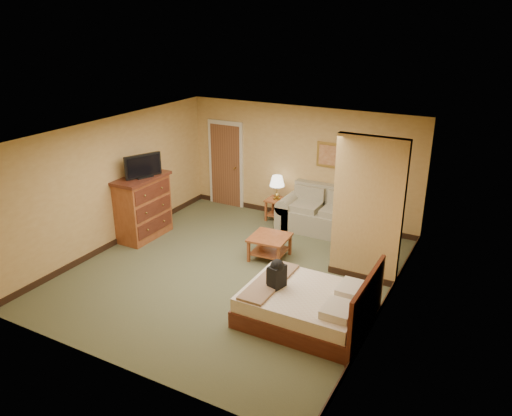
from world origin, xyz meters
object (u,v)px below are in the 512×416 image
Objects in this scene: dresser at (143,207)px; bed at (309,306)px; loveseat at (323,217)px; coffee_table at (270,243)px.

dresser is 4.51m from bed.
bed is at bearing -72.20° from loveseat.
dresser reaches higher than bed.
loveseat is 1.42× the size of dresser.
bed is at bearing -47.55° from coffee_table.
coffee_table is 2.22m from bed.
dresser is 0.70× the size of bed.
bed is (1.09, -3.38, -0.04)m from loveseat.
loveseat is 3.55m from bed.
coffee_table is at bearing -103.23° from loveseat.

